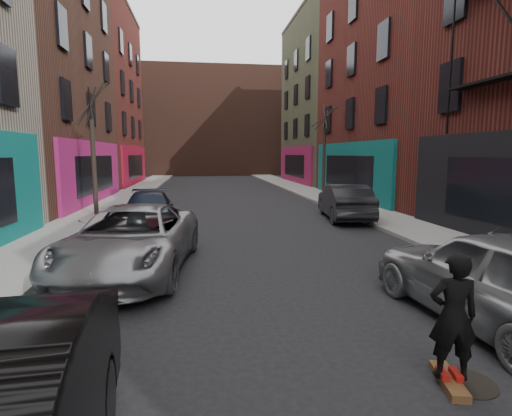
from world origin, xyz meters
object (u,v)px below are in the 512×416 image
object	(u,v)px
tree_left_far	(93,141)
parked_left_end	(148,210)
skateboarder	(453,316)
manhole	(467,383)
tree_right_far	(324,142)
parked_left_far	(132,239)
parked_right_end	(345,202)
parked_right_far	(499,278)
skateboard	(449,381)

from	to	relation	value
tree_left_far	parked_left_end	distance (m)	4.73
skateboarder	manhole	size ratio (longest dim) A/B	2.23
tree_left_far	tree_right_far	world-z (taller)	tree_right_far
parked_left_far	parked_right_end	xyz separation A→B (m)	(7.80, 6.75, -0.02)
parked_left_end	tree_right_far	bearing A→B (deg)	39.04
parked_right_far	skateboard	world-z (taller)	parked_right_far
tree_left_far	skateboard	xyz separation A→B (m)	(7.63, -14.31, -3.33)
parked_left_far	parked_right_far	size ratio (longest dim) A/B	1.16
tree_right_far	manhole	xyz separation A→B (m)	(-4.54, -20.32, -3.52)
skateboard	skateboarder	world-z (taller)	skateboarder
tree_left_far	parked_left_far	distance (m)	9.71
tree_right_far	parked_left_far	size ratio (longest dim) A/B	1.20
tree_left_far	skateboard	world-z (taller)	tree_left_far
skateboarder	parked_left_end	bearing A→B (deg)	-53.16
parked_right_far	skateboarder	world-z (taller)	skateboarder
parked_right_far	parked_right_end	xyz separation A→B (m)	(1.40, 10.76, -0.06)
parked_left_far	tree_left_far	bearing A→B (deg)	114.93
parked_left_end	parked_right_far	world-z (taller)	parked_right_far
manhole	tree_left_far	bearing A→B (deg)	118.77
parked_right_end	skateboard	world-z (taller)	parked_right_end
tree_left_far	tree_right_far	size ratio (longest dim) A/B	0.96
parked_right_end	skateboarder	size ratio (longest dim) A/B	2.98
parked_left_far	manhole	distance (m)	7.35
tree_left_far	manhole	world-z (taller)	tree_left_far
tree_left_far	parked_right_far	xyz separation A→B (m)	(9.40, -12.87, -2.55)
parked_left_end	manhole	world-z (taller)	parked_left_end
skateboarder	manhole	xyz separation A→B (m)	(0.24, -0.01, -0.87)
parked_left_end	parked_right_far	xyz separation A→B (m)	(6.77, -10.02, 0.15)
tree_left_far	tree_right_far	bearing A→B (deg)	25.82
parked_left_far	skateboard	bearing A→B (deg)	-43.44
parked_left_end	skateboard	world-z (taller)	parked_left_end
skateboard	tree_left_far	bearing A→B (deg)	131.34
parked_right_end	skateboarder	distance (m)	12.60
tree_right_far	manhole	world-z (taller)	tree_right_far
parked_right_end	skateboard	distance (m)	12.62
parked_right_far	skateboard	size ratio (longest dim) A/B	6.07
parked_right_end	tree_right_far	bearing A→B (deg)	-93.16
parked_left_far	parked_right_far	xyz separation A→B (m)	(6.40, -4.01, 0.04)
parked_right_far	parked_right_end	distance (m)	10.85
parked_left_end	manhole	size ratio (longest dim) A/B	6.63
parked_right_far	skateboarder	bearing A→B (deg)	34.59
skateboarder	parked_left_far	bearing A→B (deg)	-36.38
tree_left_far	parked_left_end	bearing A→B (deg)	-47.30
parked_left_far	parked_right_end	distance (m)	10.31
parked_left_far	parked_right_far	distance (m)	7.55
tree_right_far	parked_left_far	distance (m)	17.80
parked_right_far	skateboard	bearing A→B (deg)	34.59
parked_right_end	manhole	bearing A→B (deg)	84.47
tree_left_far	skateboarder	xyz separation A→B (m)	(7.63, -14.31, -2.50)
parked_left_far	parked_right_far	world-z (taller)	parked_right_far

